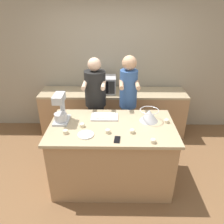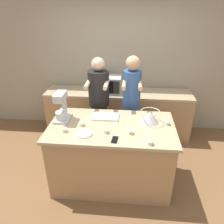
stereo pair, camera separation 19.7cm
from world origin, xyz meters
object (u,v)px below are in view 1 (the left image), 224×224
object	(u,v)px
mixing_bowl	(149,115)
cupcake_1	(108,131)
person_left	(96,106)
cupcake_2	(66,132)
small_plate	(86,135)
cupcake_3	(167,121)
microwave_oven	(102,84)
cupcake_6	(132,131)
stand_mixer	(61,110)
cupcake_0	(82,125)
cupcake_4	(62,111)
cell_phone	(117,139)
cupcake_5	(153,141)
baking_tray	(104,117)
person_right	(128,103)

from	to	relation	value
mixing_bowl	cupcake_1	world-z (taller)	mixing_bowl
person_left	mixing_bowl	size ratio (longest dim) A/B	6.36
cupcake_1	cupcake_2	distance (m)	0.53
small_plate	cupcake_3	distance (m)	1.13
cupcake_2	cupcake_3	bearing A→B (deg)	12.68
cupcake_1	cupcake_3	world-z (taller)	same
microwave_oven	cupcake_6	world-z (taller)	microwave_oven
stand_mixer	cupcake_0	distance (m)	0.37
cupcake_2	cupcake_4	bearing A→B (deg)	107.10
mixing_bowl	microwave_oven	bearing A→B (deg)	120.22
microwave_oven	cupcake_0	xyz separation A→B (m)	(-0.19, -1.42, -0.07)
cell_phone	mixing_bowl	bearing A→B (deg)	47.35
stand_mixer	cupcake_5	world-z (taller)	stand_mixer
baking_tray	cupcake_6	distance (m)	0.55
person_left	baking_tray	xyz separation A→B (m)	(0.17, -0.54, 0.08)
cell_phone	cupcake_2	world-z (taller)	cupcake_2
baking_tray	cupcake_3	size ratio (longest dim) A/B	5.62
small_plate	cupcake_0	world-z (taller)	cupcake_0
cupcake_3	cupcake_4	world-z (taller)	same
person_right	stand_mixer	distance (m)	1.18
stand_mixer	baking_tray	distance (m)	0.62
person_right	small_plate	distance (m)	1.17
microwave_oven	cupcake_6	xyz separation A→B (m)	(0.47, -1.56, -0.07)
stand_mixer	microwave_oven	world-z (taller)	stand_mixer
cell_phone	cupcake_4	distance (m)	1.10
cupcake_1	cupcake_3	bearing A→B (deg)	19.18
cell_phone	stand_mixer	bearing A→B (deg)	149.84
cell_phone	cupcake_3	bearing A→B (deg)	32.27
person_right	cell_phone	world-z (taller)	person_right
cupcake_0	cupcake_6	xyz separation A→B (m)	(0.66, -0.14, 0.00)
person_right	baking_tray	xyz separation A→B (m)	(-0.37, -0.54, 0.03)
microwave_oven	cupcake_4	size ratio (longest dim) A/B	7.61
person_right	cupcake_0	bearing A→B (deg)	-128.95
cupcake_6	baking_tray	bearing A→B (deg)	132.66
cupcake_1	person_right	bearing A→B (deg)	72.28
cupcake_4	cupcake_5	world-z (taller)	same
cupcake_2	cupcake_6	world-z (taller)	same
person_left	person_right	bearing A→B (deg)	-0.11
small_plate	cupcake_2	bearing A→B (deg)	171.28
cupcake_1	cupcake_6	distance (m)	0.31
stand_mixer	cupcake_1	bearing A→B (deg)	-24.24
microwave_oven	small_plate	distance (m)	1.64
mixing_bowl	cupcake_5	bearing A→B (deg)	-92.05
person_left	small_plate	xyz separation A→B (m)	(-0.04, -1.01, 0.07)
cupcake_5	cupcake_6	xyz separation A→B (m)	(-0.23, 0.21, 0.00)
person_right	small_plate	size ratio (longest dim) A/B	8.53
microwave_oven	cupcake_1	xyz separation A→B (m)	(0.16, -1.57, -0.07)
cupcake_2	cupcake_5	bearing A→B (deg)	-9.83
cell_phone	cupcake_4	size ratio (longest dim) A/B	2.21
microwave_oven	small_plate	world-z (taller)	microwave_oven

